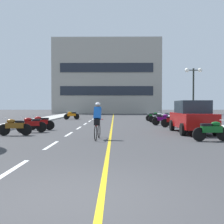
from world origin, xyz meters
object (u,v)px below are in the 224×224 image
(motorcycle_11, at_px, (71,115))
(motorcycle_12, at_px, (72,115))
(parked_car_near, at_px, (192,117))
(motorcycle_5, at_px, (41,123))
(motorcycle_4, at_px, (31,124))
(motorcycle_7, at_px, (163,119))
(motorcycle_3, at_px, (15,126))
(motorcycle_2, at_px, (212,130))
(cyclist_rider, at_px, (97,120))
(street_lamp_mid, at_px, (193,82))
(motorcycle_10, at_px, (154,116))
(motorcycle_8, at_px, (162,118))
(motorcycle_6, at_px, (173,121))
(motorcycle_9, at_px, (158,117))

(motorcycle_11, distance_m, motorcycle_12, 1.61)
(parked_car_near, xyz_separation_m, motorcycle_5, (-9.02, 1.67, -0.44))
(motorcycle_4, distance_m, motorcycle_7, 10.20)
(motorcycle_3, bearing_deg, motorcycle_5, 81.09)
(motorcycle_4, bearing_deg, motorcycle_2, -21.98)
(motorcycle_4, height_order, motorcycle_12, same)
(motorcycle_4, xyz_separation_m, cyclist_rider, (3.98, -2.96, 0.41))
(street_lamp_mid, bearing_deg, motorcycle_10, 127.53)
(motorcycle_8, xyz_separation_m, cyclist_rider, (-4.80, -10.62, 0.41))
(motorcycle_3, xyz_separation_m, motorcycle_6, (9.26, 5.19, 0.00))
(motorcycle_3, relative_size, motorcycle_4, 1.00)
(motorcycle_10, bearing_deg, motorcycle_4, -127.34)
(motorcycle_3, bearing_deg, motorcycle_6, 29.27)
(motorcycle_11, bearing_deg, parked_car_near, -57.31)
(motorcycle_8, bearing_deg, motorcycle_11, 143.78)
(motorcycle_10, distance_m, cyclist_rider, 15.04)
(motorcycle_2, bearing_deg, motorcycle_12, 115.45)
(motorcycle_5, bearing_deg, motorcycle_6, 13.35)
(motorcycle_10, bearing_deg, motorcycle_11, 162.31)
(motorcycle_8, height_order, cyclist_rider, cyclist_rider)
(street_lamp_mid, bearing_deg, motorcycle_7, -144.96)
(motorcycle_8, bearing_deg, motorcycle_4, -138.92)
(parked_car_near, height_order, motorcycle_10, parked_car_near)
(motorcycle_11, relative_size, cyclist_rider, 0.95)
(motorcycle_2, height_order, motorcycle_8, same)
(motorcycle_6, xyz_separation_m, motorcycle_10, (-0.26, 7.71, 0.00))
(motorcycle_2, distance_m, motorcycle_4, 9.70)
(motorcycle_3, relative_size, motorcycle_8, 1.01)
(motorcycle_6, height_order, motorcycle_8, same)
(motorcycle_11, xyz_separation_m, cyclist_rider, (3.96, -17.04, 0.41))
(parked_car_near, distance_m, motorcycle_10, 11.48)
(parked_car_near, xyz_separation_m, motorcycle_8, (-0.35, 7.79, -0.44))
(motorcycle_6, bearing_deg, cyclist_rider, -126.75)
(motorcycle_2, height_order, motorcycle_3, same)
(motorcycle_5, bearing_deg, street_lamp_mid, 28.33)
(parked_car_near, bearing_deg, motorcycle_9, 92.70)
(motorcycle_12, bearing_deg, motorcycle_4, -89.30)
(street_lamp_mid, bearing_deg, motorcycle_2, -102.37)
(street_lamp_mid, relative_size, motorcycle_3, 2.71)
(motorcycle_4, xyz_separation_m, motorcycle_10, (8.64, 11.33, 0.00))
(motorcycle_8, distance_m, motorcycle_12, 12.03)
(street_lamp_mid, bearing_deg, cyclist_rider, -125.18)
(motorcycle_11, bearing_deg, street_lamp_mid, -29.31)
(motorcycle_11, bearing_deg, motorcycle_10, -17.69)
(parked_car_near, xyz_separation_m, motorcycle_10, (-0.49, 11.46, -0.44))
(motorcycle_3, relative_size, motorcycle_6, 1.00)
(motorcycle_7, height_order, motorcycle_12, same)
(motorcycle_6, bearing_deg, motorcycle_8, 91.62)
(motorcycle_9, xyz_separation_m, motorcycle_10, (-0.05, 2.09, 0.00))
(street_lamp_mid, relative_size, motorcycle_8, 2.73)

